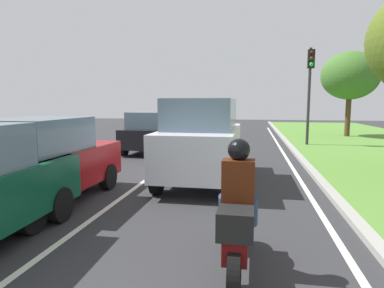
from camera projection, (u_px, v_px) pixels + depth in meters
name	position (u px, v px, depth m)	size (l,w,h in m)	color
ground_plane	(198.00, 155.00, 13.92)	(60.00, 60.00, 0.00)	#2D2D30
lane_line_center	(181.00, 154.00, 14.04)	(0.12, 32.00, 0.01)	silver
lane_line_right_edge	(286.00, 157.00, 13.28)	(0.12, 32.00, 0.01)	silver
curb_right	(299.00, 156.00, 13.18)	(0.24, 48.00, 0.12)	#9E9B93
car_suv_ahead	(202.00, 140.00, 9.11)	(1.97, 4.50, 2.28)	silver
car_sedan_left_lane	(40.00, 163.00, 6.99)	(1.89, 4.32, 1.86)	maroon
car_hatchback_far	(151.00, 132.00, 14.59)	(1.84, 3.76, 1.78)	black
motorcycle	(237.00, 231.00, 4.16)	(0.40, 1.90, 1.01)	#590A0A
rider_person	(238.00, 182.00, 4.13)	(0.50, 0.40, 1.16)	#4C1E0C
traffic_light_near_right	(310.00, 79.00, 16.39)	(0.32, 0.50, 4.88)	#2D2D2D
tree_roadside_far	(350.00, 76.00, 20.63)	(3.49, 3.49, 5.34)	#4C331E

